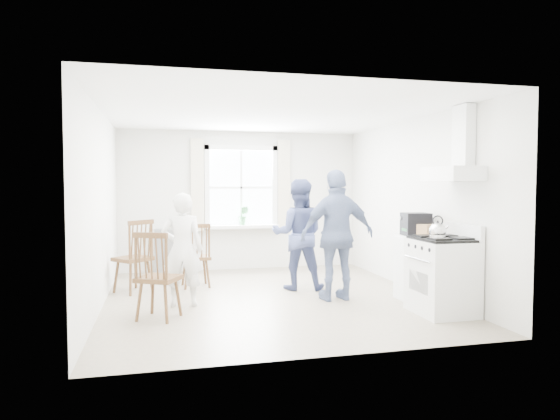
# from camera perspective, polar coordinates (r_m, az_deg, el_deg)

# --- Properties ---
(room_shell) EXTENTS (4.62, 5.12, 2.64)m
(room_shell) POSITION_cam_1_polar(r_m,az_deg,el_deg) (7.02, -1.24, 0.41)
(room_shell) COLOR gray
(room_shell) RESTS_ON ground
(window_assembly) EXTENTS (1.88, 0.24, 1.70)m
(window_assembly) POSITION_cam_1_polar(r_m,az_deg,el_deg) (9.42, -4.43, 2.05)
(window_assembly) COLOR white
(window_assembly) RESTS_ON room_shell
(range_hood) EXTENTS (0.45, 0.76, 0.94)m
(range_hood) POSITION_cam_1_polar(r_m,az_deg,el_deg) (6.56, 19.47, 5.30)
(range_hood) COLOR white
(range_hood) RESTS_ON room_shell
(shelf_unit) EXTENTS (0.40, 0.30, 0.80)m
(shelf_unit) POSITION_cam_1_polar(r_m,az_deg,el_deg) (9.26, -12.90, -4.63)
(shelf_unit) COLOR slate
(shelf_unit) RESTS_ON ground
(gas_stove) EXTENTS (0.68, 0.76, 1.12)m
(gas_stove) POSITION_cam_1_polar(r_m,az_deg,el_deg) (6.57, 18.07, -7.08)
(gas_stove) COLOR white
(gas_stove) RESTS_ON ground
(kettle) EXTENTS (0.20, 0.20, 0.29)m
(kettle) POSITION_cam_1_polar(r_m,az_deg,el_deg) (6.30, 17.57, -2.34)
(kettle) COLOR silver
(kettle) RESTS_ON gas_stove
(low_cabinet) EXTENTS (0.50, 0.55, 0.90)m
(low_cabinet) POSITION_cam_1_polar(r_m,az_deg,el_deg) (7.20, 15.60, -6.44)
(low_cabinet) COLOR white
(low_cabinet) RESTS_ON ground
(stereo_stack) EXTENTS (0.39, 0.36, 0.31)m
(stereo_stack) POSITION_cam_1_polar(r_m,az_deg,el_deg) (7.18, 15.26, -1.58)
(stereo_stack) COLOR black
(stereo_stack) RESTS_ON low_cabinet
(cardboard_box) EXTENTS (0.32, 0.28, 0.17)m
(cardboard_box) POSITION_cam_1_polar(r_m,az_deg,el_deg) (7.08, 16.47, -2.24)
(cardboard_box) COLOR #AD8353
(cardboard_box) RESTS_ON low_cabinet
(windsor_chair_a) EXTENTS (0.46, 0.45, 1.01)m
(windsor_chair_a) POSITION_cam_1_polar(r_m,az_deg,el_deg) (7.85, -9.51, -4.36)
(windsor_chair_a) COLOR #452B16
(windsor_chair_a) RESTS_ON ground
(windsor_chair_b) EXTENTS (0.60, 0.60, 1.07)m
(windsor_chair_b) POSITION_cam_1_polar(r_m,az_deg,el_deg) (6.06, -14.22, -6.26)
(windsor_chair_b) COLOR #452B16
(windsor_chair_b) RESTS_ON ground
(windsor_chair_c) EXTENTS (0.64, 0.64, 1.10)m
(windsor_chair_c) POSITION_cam_1_polar(r_m,az_deg,el_deg) (7.67, -15.94, -4.21)
(windsor_chair_c) COLOR #452B16
(windsor_chair_c) RESTS_ON ground
(person_left) EXTENTS (0.61, 0.61, 1.50)m
(person_left) POSITION_cam_1_polar(r_m,az_deg,el_deg) (6.72, -11.10, -4.46)
(person_left) COLOR white
(person_left) RESTS_ON ground
(person_mid) EXTENTS (1.00, 1.00, 1.69)m
(person_mid) POSITION_cam_1_polar(r_m,az_deg,el_deg) (7.65, 2.09, -2.79)
(person_mid) COLOR #3F4975
(person_mid) RESTS_ON ground
(person_right) EXTENTS (1.12, 1.12, 1.82)m
(person_right) POSITION_cam_1_polar(r_m,az_deg,el_deg) (6.97, 6.58, -2.86)
(person_right) COLOR navy
(person_right) RESTS_ON ground
(potted_plant) EXTENTS (0.25, 0.25, 0.35)m
(potted_plant) POSITION_cam_1_polar(r_m,az_deg,el_deg) (9.35, -4.19, -0.63)
(potted_plant) COLOR #35773F
(potted_plant) RESTS_ON window_assembly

